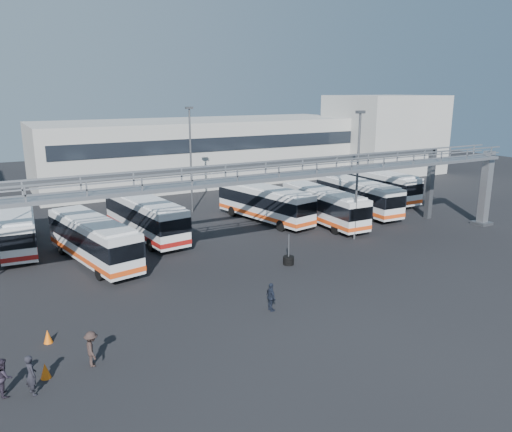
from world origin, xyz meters
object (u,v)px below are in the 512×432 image
pedestrian_a (31,375)px  pedestrian_d (271,297)px  light_pole_mid (358,169)px  tire_stack (288,260)px  bus_6 (265,202)px  pedestrian_c (92,349)px  bus_7 (324,205)px  light_pole_back (191,154)px  bus_4 (145,216)px  bus_9 (377,184)px  bus_3 (93,239)px  bus_8 (358,195)px  cone_left (45,371)px  bus_2 (18,228)px  pedestrian_b (4,377)px  cone_right (48,336)px

pedestrian_a → pedestrian_d: size_ratio=1.06×
light_pole_mid → tire_stack: size_ratio=4.74×
bus_6 → pedestrian_c: bearing=-148.0°
bus_7 → pedestrian_c: bearing=-146.4°
bus_7 → pedestrian_c: size_ratio=6.53×
light_pole_back → bus_7: light_pole_back is taller
bus_4 → pedestrian_c: (-7.83, -17.92, -1.05)m
bus_4 → bus_9: 26.30m
bus_3 → bus_9: bus_9 is taller
bus_8 → bus_9: (5.52, 3.37, 0.02)m
light_pole_back → bus_8: light_pole_back is taller
light_pole_back → bus_8: size_ratio=0.95×
bus_4 → cone_left: bus_4 is taller
light_pole_back → bus_2: bearing=-163.2°
tire_stack → pedestrian_a: bearing=-155.2°
bus_4 → pedestrian_a: bus_4 is taller
light_pole_mid → pedestrian_d: (-12.83, -8.40, -4.93)m
bus_4 → pedestrian_c: size_ratio=6.99×
bus_6 → bus_4: bearing=168.2°
pedestrian_b → cone_left: pedestrian_b is taller
bus_6 → bus_8: bus_6 is taller
pedestrian_d → tire_stack: tire_stack is taller
light_pole_mid → bus_3: (-19.62, 4.24, -3.96)m
bus_3 → cone_right: bus_3 is taller
light_pole_back → pedestrian_c: 28.83m
bus_3 → bus_9: size_ratio=1.00×
bus_3 → pedestrian_c: (-2.88, -13.67, -0.97)m
bus_4 → bus_8: bus_4 is taller
light_pole_back → cone_left: bearing=-123.9°
light_pole_mid → pedestrian_a: 27.55m
bus_6 → bus_8: size_ratio=1.02×
bus_8 → tire_stack: size_ratio=4.99×
light_pole_back → pedestrian_c: size_ratio=6.36×
light_pole_mid → tire_stack: light_pole_mid is taller
bus_2 → pedestrian_a: 20.71m
cone_right → bus_6: bearing=35.8°
bus_2 → bus_9: 35.47m
bus_3 → bus_9: (31.19, 5.99, 0.04)m
bus_3 → bus_6: (16.06, 4.14, 0.03)m
pedestrian_c → cone_left: pedestrian_c is taller
light_pole_back → bus_7: (8.64, -9.91, -3.97)m
bus_7 → pedestrian_a: size_ratio=6.18×
light_pole_back → bus_9: size_ratio=0.94×
cone_right → bus_7: bearing=24.9°
bus_2 → bus_3: (4.28, -5.96, 0.08)m
pedestrian_d → bus_2: bearing=34.3°
bus_6 → pedestrian_b: (-22.41, -18.32, -1.02)m
cone_left → tire_stack: bearing=22.8°
bus_9 → pedestrian_d: 30.71m
bus_2 → cone_left: bearing=-87.3°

